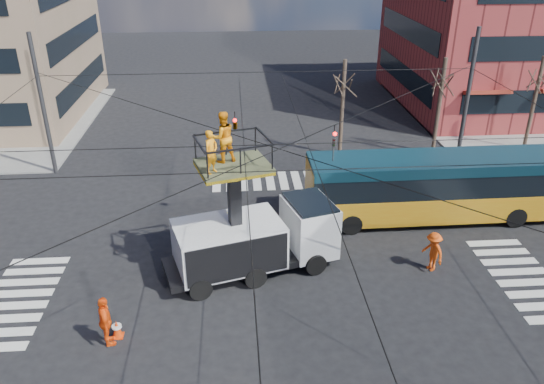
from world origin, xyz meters
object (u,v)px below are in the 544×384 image
Objects in this scene: utility_truck at (254,224)px; city_bus at (435,186)px; traffic_cone at (117,329)px; worker_ground at (106,322)px; flagger at (433,252)px.

utility_truck is 9.58m from city_bus.
city_bus is at bearing 7.06° from utility_truck.
utility_truck reaches higher than traffic_cone.
utility_truck is at bearing 37.34° from traffic_cone.
traffic_cone is at bearing -158.66° from utility_truck.
utility_truck is at bearing -68.75° from worker_ground.
utility_truck is 3.89× the size of worker_ground.
city_bus is at bearing 28.68° from traffic_cone.
flagger is at bearing -91.41° from worker_ground.
worker_ground reaches higher than flagger.
traffic_cone is 0.39× the size of flagger.
flagger reaches higher than traffic_cone.
flagger is (7.29, -0.59, -1.28)m from utility_truck.
city_bus is (8.81, 3.75, -0.43)m from utility_truck.
utility_truck reaches higher than city_bus.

